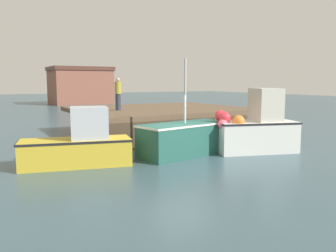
# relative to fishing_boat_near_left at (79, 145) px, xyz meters

# --- Properties ---
(ground) EXTENTS (120.00, 160.00, 0.10)m
(ground) POSITION_rel_fishing_boat_near_left_xyz_m (3.83, -0.88, -0.83)
(ground) COLOR #38515B
(pier) EXTENTS (9.58, 8.18, 1.50)m
(pier) POSITION_rel_fishing_boat_near_left_xyz_m (6.43, 5.34, 0.48)
(pier) COLOR brown
(pier) RESTS_ON ground
(fishing_boat_near_left) EXTENTS (4.18, 2.26, 2.15)m
(fishing_boat_near_left) POSITION_rel_fishing_boat_near_left_xyz_m (0.00, 0.00, 0.00)
(fishing_boat_near_left) COLOR gold
(fishing_boat_near_left) RESTS_ON ground
(fishing_boat_near_right) EXTENTS (4.30, 2.27, 3.99)m
(fishing_boat_near_right) POSITION_rel_fishing_boat_near_left_xyz_m (4.35, -0.28, -0.06)
(fishing_boat_near_right) COLOR #23564C
(fishing_boat_near_right) RESTS_ON ground
(fishing_boat_mid) EXTENTS (3.81, 2.52, 2.76)m
(fishing_boat_mid) POSITION_rel_fishing_boat_near_left_xyz_m (7.38, -1.24, 0.25)
(fishing_boat_mid) COLOR silver
(fishing_boat_mid) RESTS_ON ground
(dockworker) EXTENTS (0.34, 0.34, 1.76)m
(dockworker) POSITION_rel_fishing_boat_near_left_xyz_m (3.69, 5.41, 1.61)
(dockworker) COLOR #2D3342
(dockworker) RESTS_ON pier
(warehouse) EXTENTS (7.94, 6.18, 5.00)m
(warehouse) POSITION_rel_fishing_boat_near_left_xyz_m (10.29, 35.91, 1.74)
(warehouse) COLOR brown
(warehouse) RESTS_ON ground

